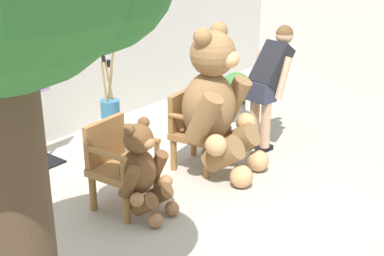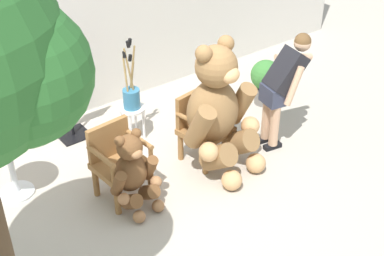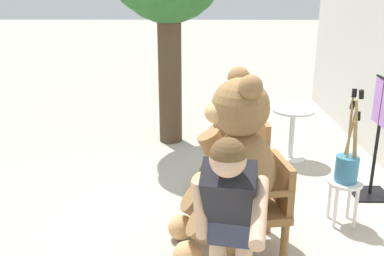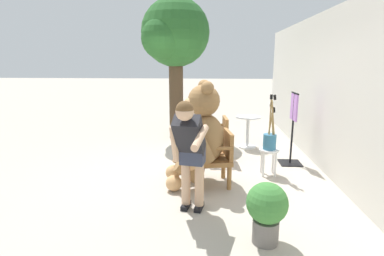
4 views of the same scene
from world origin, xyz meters
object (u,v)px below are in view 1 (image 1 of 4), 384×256
teddy_bear_large (216,103)px  potted_plant (236,92)px  wooden_chair_left (119,162)px  wooden_chair_right (195,127)px  clothing_display_stand (36,105)px  white_stool (112,130)px  teddy_bear_small (142,170)px  brush_bucket (110,106)px  person_visitor (270,77)px

teddy_bear_large → potted_plant: 1.77m
wooden_chair_left → potted_plant: (2.75, 0.50, -0.07)m
wooden_chair_right → clothing_display_stand: size_ratio=0.63×
teddy_bear_large → clothing_display_stand: bearing=123.1°
wooden_chair_right → teddy_bear_large: teddy_bear_large is taller
wooden_chair_right → white_stool: wooden_chair_right is taller
teddy_bear_small → clothing_display_stand: 1.73m
wooden_chair_right → brush_bucket: brush_bucket is taller
wooden_chair_left → wooden_chair_right: (1.19, -0.00, 0.00)m
potted_plant → wooden_chair_left: bearing=-169.7°
person_visitor → brush_bucket: bearing=139.1°
wooden_chair_left → teddy_bear_large: teddy_bear_large is taller
wooden_chair_left → teddy_bear_large: 1.29m
wooden_chair_left → wooden_chair_right: 1.19m
person_visitor → potted_plant: (0.58, 0.86, -0.50)m
brush_bucket → potted_plant: brush_bucket is taller
potted_plant → white_stool: bearing=169.2°
white_stool → brush_bucket: brush_bucket is taller
teddy_bear_large → white_stool: (-0.48, 1.15, -0.45)m
brush_bucket → clothing_display_stand: brush_bucket is taller
wooden_chair_right → person_visitor: 1.13m
teddy_bear_large → potted_plant: (1.54, 0.77, -0.41)m
person_visitor → potted_plant: 1.15m
person_visitor → white_stool: size_ratio=3.23×
brush_bucket → clothing_display_stand: (-0.62, 0.53, 0.07)m
wooden_chair_right → wooden_chair_left: bearing=180.0°
person_visitor → clothing_display_stand: person_visitor is taller
clothing_display_stand → person_visitor: bearing=-40.7°
clothing_display_stand → potted_plant: bearing=-19.2°
teddy_bear_large → teddy_bear_small: (-1.20, -0.02, -0.34)m
wooden_chair_left → potted_plant: wooden_chair_left is taller
teddy_bear_large → brush_bucket: 1.26m
teddy_bear_large → potted_plant: bearing=26.5°
brush_bucket → clothing_display_stand: size_ratio=0.68×
wooden_chair_left → clothing_display_stand: 1.44m
teddy_bear_small → person_visitor: size_ratio=0.64×
person_visitor → clothing_display_stand: bearing=139.3°
wooden_chair_right → teddy_bear_large: bearing=-84.9°
teddy_bear_large → white_stool: 1.33m
brush_bucket → person_visitor: bearing=-40.9°
potted_plant → clothing_display_stand: 2.81m
wooden_chair_left → wooden_chair_right: same height
wooden_chair_left → person_visitor: bearing=-9.4°
teddy_bear_large → potted_plant: size_ratio=2.41×
wooden_chair_right → brush_bucket: (-0.45, 0.89, 0.19)m
person_visitor → brush_bucket: size_ratio=1.59×
white_stool → wooden_chair_right: bearing=-62.9°
teddy_bear_small → white_stool: (0.73, 1.18, -0.11)m
wooden_chair_left → teddy_bear_small: teddy_bear_small is taller
teddy_bear_small → brush_bucket: bearing=58.3°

